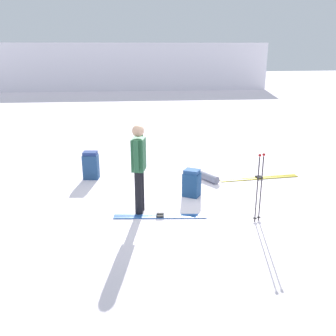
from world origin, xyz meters
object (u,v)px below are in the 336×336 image
ski_pair_near (259,178)px  backpack_large_dark (192,183)px  ski_pair_far (160,216)px  skier_standing (139,165)px  backpack_bright (91,165)px  sleeping_mat_rolled (209,178)px  ski_poles_planted_near (259,184)px

ski_pair_near → backpack_large_dark: size_ratio=3.34×
ski_pair_far → skier_standing: bearing=141.5°
ski_pair_far → backpack_bright: (-1.32, 2.39, 0.31)m
sleeping_mat_rolled → backpack_large_dark: bearing=-126.3°
ski_pair_near → sleeping_mat_rolled: bearing=179.6°
backpack_bright → sleeping_mat_rolled: size_ratio=1.22×
ski_pair_near → ski_poles_planted_near: size_ratio=1.54×
ski_poles_planted_near → backpack_bright: bearing=136.8°
ski_poles_planted_near → ski_pair_far: bearing=165.0°
ski_pair_far → backpack_large_dark: bearing=48.5°
skier_standing → ski_pair_far: bearing=-38.5°
skier_standing → backpack_large_dark: bearing=28.7°
skier_standing → sleeping_mat_rolled: size_ratio=3.09×
backpack_large_dark → sleeping_mat_rolled: (0.61, 0.82, -0.20)m
ski_pair_near → ski_poles_planted_near: bearing=-113.6°
skier_standing → sleeping_mat_rolled: skier_standing is taller
skier_standing → backpack_bright: (-0.97, 2.11, -0.63)m
skier_standing → ski_pair_near: size_ratio=0.87×
skier_standing → sleeping_mat_rolled: 2.44m
sleeping_mat_rolled → ski_pair_near: bearing=-0.4°
ski_poles_planted_near → skier_standing: bearing=160.4°
ski_pair_far → backpack_large_dark: 1.25m
ski_poles_planted_near → sleeping_mat_rolled: (-0.30, 2.19, -0.62)m
skier_standing → ski_pair_far: (0.35, -0.28, -0.94)m
skier_standing → sleeping_mat_rolled: bearing=39.6°
skier_standing → backpack_large_dark: size_ratio=2.89×
ski_pair_near → sleeping_mat_rolled: (-1.25, 0.01, 0.08)m
sleeping_mat_rolled → skier_standing: bearing=-140.4°
backpack_large_dark → ski_poles_planted_near: 1.69m
backpack_large_dark → sleeping_mat_rolled: size_ratio=1.07×
ski_pair_far → backpack_bright: size_ratio=2.59×
ski_poles_planted_near → sleeping_mat_rolled: bearing=97.7°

